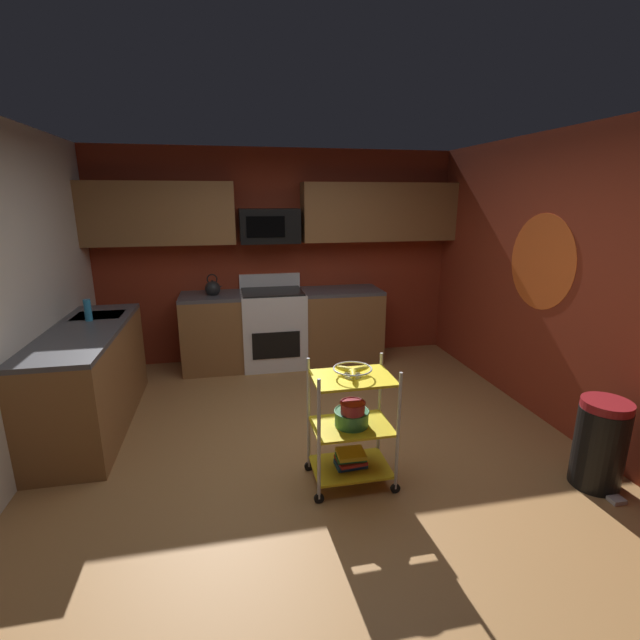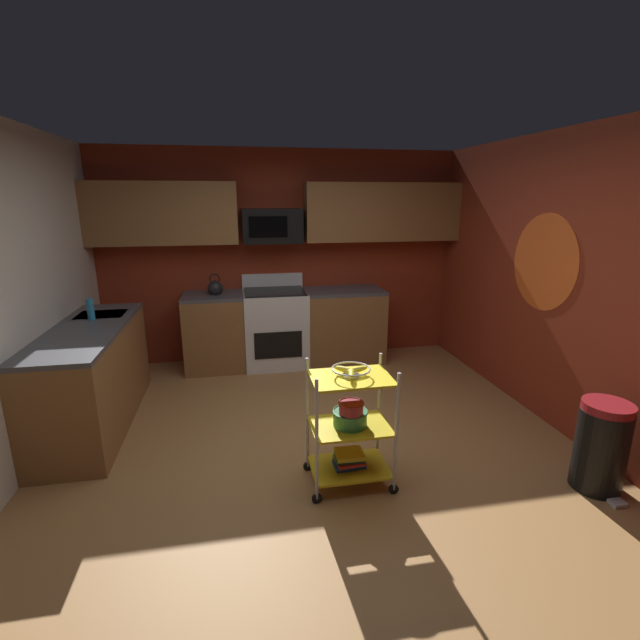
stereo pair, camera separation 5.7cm
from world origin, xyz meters
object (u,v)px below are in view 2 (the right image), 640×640
(microwave, at_px, (272,226))
(book_stack, at_px, (349,459))
(mixing_bowl_large, at_px, (350,418))
(trash_can, at_px, (601,446))
(rolling_cart, at_px, (350,426))
(kettle, at_px, (215,288))
(dish_soap_bottle, at_px, (90,309))
(mixing_bowl_small, at_px, (351,407))
(fruit_bowl, at_px, (351,371))
(oven_range, at_px, (276,327))

(microwave, distance_m, book_stack, 3.07)
(mixing_bowl_large, bearing_deg, trash_can, -12.63)
(rolling_cart, xyz_separation_m, kettle, (-0.99, 2.55, 0.54))
(microwave, relative_size, trash_can, 1.06)
(mixing_bowl_large, bearing_deg, microwave, 96.40)
(mixing_bowl_large, bearing_deg, dish_soap_bottle, 142.80)
(mixing_bowl_small, height_order, book_stack, mixing_bowl_small)
(kettle, bearing_deg, mixing_bowl_small, -69.04)
(fruit_bowl, relative_size, mixing_bowl_large, 1.08)
(dish_soap_bottle, height_order, trash_can, dish_soap_bottle)
(microwave, distance_m, mixing_bowl_small, 2.92)
(rolling_cart, height_order, fruit_bowl, rolling_cart)
(mixing_bowl_small, relative_size, kettle, 0.69)
(rolling_cart, bearing_deg, dish_soap_bottle, 142.80)
(mixing_bowl_small, bearing_deg, book_stack, 83.62)
(mixing_bowl_small, distance_m, dish_soap_bottle, 2.68)
(rolling_cart, height_order, mixing_bowl_large, rolling_cart)
(trash_can, bearing_deg, kettle, 132.90)
(kettle, bearing_deg, mixing_bowl_large, -68.68)
(rolling_cart, height_order, mixing_bowl_small, rolling_cart)
(dish_soap_bottle, bearing_deg, fruit_bowl, -37.20)
(book_stack, distance_m, dish_soap_bottle, 2.76)
(oven_range, xyz_separation_m, microwave, (-0.00, 0.10, 1.22))
(rolling_cart, bearing_deg, fruit_bowl, -104.04)
(microwave, height_order, kettle, microwave)
(fruit_bowl, bearing_deg, trash_can, -12.63)
(rolling_cart, xyz_separation_m, mixing_bowl_large, (-0.00, -0.00, 0.07))
(fruit_bowl, distance_m, trash_can, 1.86)
(kettle, distance_m, trash_can, 4.06)
(microwave, relative_size, mixing_bowl_small, 3.85)
(mixing_bowl_large, distance_m, dish_soap_bottle, 2.68)
(fruit_bowl, distance_m, kettle, 2.74)
(kettle, bearing_deg, fruit_bowl, -68.68)
(oven_range, xyz_separation_m, dish_soap_bottle, (-1.80, -0.96, 0.54))
(dish_soap_bottle, bearing_deg, trash_can, -27.33)
(book_stack, xyz_separation_m, dish_soap_bottle, (-2.10, 1.59, 0.83))
(mixing_bowl_small, height_order, trash_can, trash_can)
(fruit_bowl, xyz_separation_m, book_stack, (0.00, 0.00, -0.69))
(fruit_bowl, relative_size, trash_can, 0.41)
(microwave, xyz_separation_m, mixing_bowl_small, (0.29, -2.69, -1.08))
(fruit_bowl, bearing_deg, book_stack, 0.00)
(mixing_bowl_small, height_order, kettle, kettle)
(fruit_bowl, height_order, mixing_bowl_small, fruit_bowl)
(rolling_cart, relative_size, dish_soap_bottle, 4.57)
(mixing_bowl_large, distance_m, kettle, 2.77)
(kettle, bearing_deg, rolling_cart, -68.68)
(oven_range, relative_size, mixing_bowl_small, 6.04)
(rolling_cart, distance_m, mixing_bowl_large, 0.07)
(microwave, xyz_separation_m, rolling_cart, (0.30, -2.65, -1.25))
(oven_range, relative_size, kettle, 4.17)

